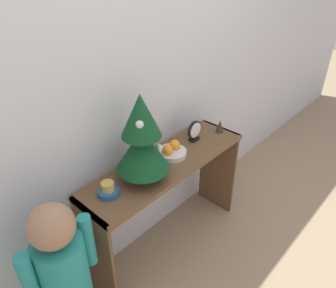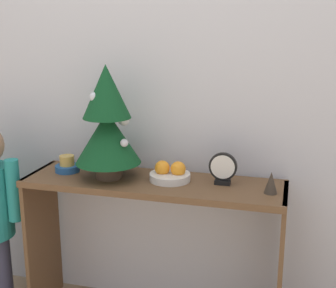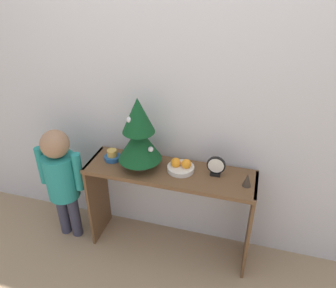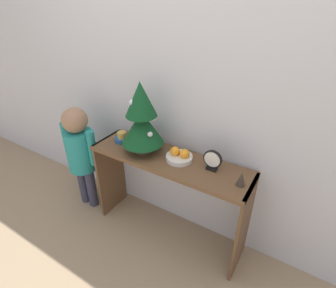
{
  "view_description": "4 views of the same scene",
  "coord_description": "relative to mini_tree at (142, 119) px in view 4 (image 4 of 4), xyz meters",
  "views": [
    {
      "loc": [
        -1.23,
        -0.96,
        1.9
      ],
      "look_at": [
        -0.0,
        0.16,
        0.87
      ],
      "focal_mm": 35.0,
      "sensor_mm": 36.0,
      "label": 1
    },
    {
      "loc": [
        0.6,
        -1.77,
        1.43
      ],
      "look_at": [
        0.07,
        0.17,
        0.91
      ],
      "focal_mm": 50.0,
      "sensor_mm": 36.0,
      "label": 2
    },
    {
      "loc": [
        0.51,
        -1.63,
        2.05
      ],
      "look_at": [
        -0.01,
        0.16,
        0.95
      ],
      "focal_mm": 35.0,
      "sensor_mm": 36.0,
      "label": 3
    },
    {
      "loc": [
        0.81,
        -1.15,
        1.75
      ],
      "look_at": [
        0.02,
        0.13,
        0.88
      ],
      "focal_mm": 28.0,
      "sensor_mm": 36.0,
      "label": 4
    }
  ],
  "objects": [
    {
      "name": "fruit_bowl",
      "position": [
        0.28,
        0.04,
        -0.23
      ],
      "size": [
        0.19,
        0.19,
        0.09
      ],
      "color": "silver",
      "rests_on": "console_table"
    },
    {
      "name": "back_wall",
      "position": [
        0.21,
        0.23,
        0.26
      ],
      "size": [
        7.0,
        0.05,
        2.5
      ],
      "primitive_type": "cube",
      "color": "silver",
      "rests_on": "ground_plane"
    },
    {
      "name": "console_table",
      "position": [
        0.21,
        0.01,
        -0.43
      ],
      "size": [
        1.2,
        0.35,
        0.73
      ],
      "color": "brown",
      "rests_on": "ground_plane"
    },
    {
      "name": "figurine",
      "position": [
        0.74,
        -0.01,
        -0.22
      ],
      "size": [
        0.06,
        0.06,
        0.09
      ],
      "color": "#382D23",
      "rests_on": "console_table"
    },
    {
      "name": "singing_bowl",
      "position": [
        -0.23,
        0.03,
        -0.23
      ],
      "size": [
        0.12,
        0.12,
        0.08
      ],
      "color": "#235189",
      "rests_on": "console_table"
    },
    {
      "name": "desk_clock",
      "position": [
        0.53,
        0.05,
        -0.19
      ],
      "size": [
        0.13,
        0.04,
        0.15
      ],
      "color": "black",
      "rests_on": "console_table"
    },
    {
      "name": "mini_tree",
      "position": [
        0.0,
        0.0,
        0.0
      ],
      "size": [
        0.3,
        0.3,
        0.53
      ],
      "color": "#4C3828",
      "rests_on": "console_table"
    },
    {
      "name": "child_figure",
      "position": [
        -0.62,
        -0.08,
        -0.4
      ],
      "size": [
        0.37,
        0.24,
        0.97
      ],
      "color": "#38384C",
      "rests_on": "ground_plane"
    },
    {
      "name": "ground_plane",
      "position": [
        0.21,
        -0.16,
        -0.99
      ],
      "size": [
        12.0,
        12.0,
        0.0
      ],
      "primitive_type": "plane",
      "color": "#997F60"
    }
  ]
}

